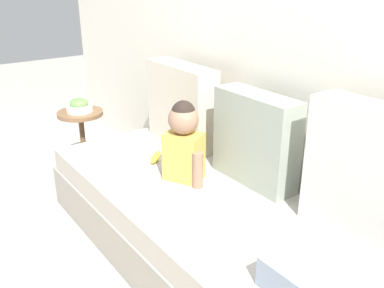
{
  "coord_description": "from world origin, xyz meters",
  "views": [
    {
      "loc": [
        1.49,
        -1.16,
        1.46
      ],
      "look_at": [
        -0.12,
        0.0,
        0.64
      ],
      "focal_mm": 40.2,
      "sensor_mm": 36.0,
      "label": 1
    }
  ],
  "objects_px": {
    "toddler": "(184,140)",
    "fruit_bowl": "(79,106)",
    "couch": "(206,231)",
    "folded_blanket": "(327,286)",
    "throw_pillow_left": "(182,105)",
    "side_table": "(81,125)",
    "throw_pillow_center": "(255,139)",
    "throw_pillow_right": "(374,178)",
    "banana": "(156,157)"
  },
  "relations": [
    {
      "from": "fruit_bowl",
      "to": "side_table",
      "type": "bearing_deg",
      "value": 0.0
    },
    {
      "from": "throw_pillow_right",
      "to": "banana",
      "type": "relative_size",
      "value": 3.42
    },
    {
      "from": "couch",
      "to": "toddler",
      "type": "distance_m",
      "value": 0.49
    },
    {
      "from": "throw_pillow_left",
      "to": "side_table",
      "type": "height_order",
      "value": "throw_pillow_left"
    },
    {
      "from": "toddler",
      "to": "fruit_bowl",
      "type": "bearing_deg",
      "value": -176.32
    },
    {
      "from": "couch",
      "to": "side_table",
      "type": "bearing_deg",
      "value": -178.18
    },
    {
      "from": "banana",
      "to": "fruit_bowl",
      "type": "distance_m",
      "value": 0.96
    },
    {
      "from": "throw_pillow_left",
      "to": "folded_blanket",
      "type": "xyz_separation_m",
      "value": [
        1.48,
        -0.42,
        -0.2
      ]
    },
    {
      "from": "throw_pillow_center",
      "to": "throw_pillow_right",
      "type": "bearing_deg",
      "value": 0.0
    },
    {
      "from": "throw_pillow_left",
      "to": "throw_pillow_center",
      "type": "relative_size",
      "value": 1.13
    },
    {
      "from": "throw_pillow_right",
      "to": "folded_blanket",
      "type": "height_order",
      "value": "throw_pillow_right"
    },
    {
      "from": "throw_pillow_left",
      "to": "fruit_bowl",
      "type": "relative_size",
      "value": 2.84
    },
    {
      "from": "toddler",
      "to": "banana",
      "type": "distance_m",
      "value": 0.36
    },
    {
      "from": "throw_pillow_left",
      "to": "throw_pillow_center",
      "type": "distance_m",
      "value": 0.68
    },
    {
      "from": "fruit_bowl",
      "to": "throw_pillow_right",
      "type": "bearing_deg",
      "value": 9.58
    },
    {
      "from": "throw_pillow_center",
      "to": "toddler",
      "type": "relative_size",
      "value": 1.13
    },
    {
      "from": "folded_blanket",
      "to": "fruit_bowl",
      "type": "distance_m",
      "value": 2.3
    },
    {
      "from": "couch",
      "to": "throw_pillow_right",
      "type": "xyz_separation_m",
      "value": [
        0.67,
        0.32,
        0.49
      ]
    },
    {
      "from": "throw_pillow_left",
      "to": "banana",
      "type": "relative_size",
      "value": 3.31
    },
    {
      "from": "banana",
      "to": "throw_pillow_center",
      "type": "bearing_deg",
      "value": 28.03
    },
    {
      "from": "folded_blanket",
      "to": "throw_pillow_left",
      "type": "bearing_deg",
      "value": 164.1
    },
    {
      "from": "side_table",
      "to": "fruit_bowl",
      "type": "xyz_separation_m",
      "value": [
        0.0,
        0.0,
        0.15
      ]
    },
    {
      "from": "throw_pillow_left",
      "to": "banana",
      "type": "height_order",
      "value": "throw_pillow_left"
    },
    {
      "from": "toddler",
      "to": "side_table",
      "type": "bearing_deg",
      "value": -176.32
    },
    {
      "from": "fruit_bowl",
      "to": "couch",
      "type": "bearing_deg",
      "value": 1.82
    },
    {
      "from": "couch",
      "to": "folded_blanket",
      "type": "distance_m",
      "value": 0.86
    },
    {
      "from": "toddler",
      "to": "side_table",
      "type": "xyz_separation_m",
      "value": [
        -1.25,
        -0.08,
        -0.26
      ]
    },
    {
      "from": "couch",
      "to": "folded_blanket",
      "type": "bearing_deg",
      "value": -7.36
    },
    {
      "from": "toddler",
      "to": "side_table",
      "type": "relative_size",
      "value": 0.95
    },
    {
      "from": "throw_pillow_center",
      "to": "side_table",
      "type": "distance_m",
      "value": 1.56
    },
    {
      "from": "couch",
      "to": "banana",
      "type": "relative_size",
      "value": 12.81
    },
    {
      "from": "throw_pillow_right",
      "to": "toddler",
      "type": "bearing_deg",
      "value": -162.72
    },
    {
      "from": "throw_pillow_left",
      "to": "throw_pillow_center",
      "type": "height_order",
      "value": "throw_pillow_left"
    },
    {
      "from": "throw_pillow_left",
      "to": "throw_pillow_center",
      "type": "xyz_separation_m",
      "value": [
        0.67,
        0.0,
        -0.02
      ]
    },
    {
      "from": "throw_pillow_right",
      "to": "banana",
      "type": "bearing_deg",
      "value": -166.75
    },
    {
      "from": "throw_pillow_right",
      "to": "folded_blanket",
      "type": "relative_size",
      "value": 1.45
    },
    {
      "from": "toddler",
      "to": "fruit_bowl",
      "type": "xyz_separation_m",
      "value": [
        -1.25,
        -0.08,
        -0.11
      ]
    },
    {
      "from": "toddler",
      "to": "throw_pillow_center",
      "type": "bearing_deg",
      "value": 49.67
    },
    {
      "from": "folded_blanket",
      "to": "throw_pillow_right",
      "type": "bearing_deg",
      "value": 107.56
    },
    {
      "from": "throw_pillow_center",
      "to": "toddler",
      "type": "height_order",
      "value": "throw_pillow_center"
    },
    {
      "from": "toddler",
      "to": "throw_pillow_right",
      "type": "bearing_deg",
      "value": 17.28
    },
    {
      "from": "side_table",
      "to": "folded_blanket",
      "type": "bearing_deg",
      "value": -1.42
    },
    {
      "from": "side_table",
      "to": "throw_pillow_left",
      "type": "bearing_deg",
      "value": 24.17
    },
    {
      "from": "throw_pillow_right",
      "to": "toddler",
      "type": "xyz_separation_m",
      "value": [
        -0.92,
        -0.29,
        -0.07
      ]
    },
    {
      "from": "throw_pillow_right",
      "to": "toddler",
      "type": "distance_m",
      "value": 0.96
    },
    {
      "from": "couch",
      "to": "side_table",
      "type": "distance_m",
      "value": 1.5
    },
    {
      "from": "throw_pillow_left",
      "to": "toddler",
      "type": "distance_m",
      "value": 0.52
    },
    {
      "from": "couch",
      "to": "fruit_bowl",
      "type": "bearing_deg",
      "value": -178.18
    },
    {
      "from": "throw_pillow_right",
      "to": "throw_pillow_left",
      "type": "bearing_deg",
      "value": 180.0
    },
    {
      "from": "folded_blanket",
      "to": "fruit_bowl",
      "type": "bearing_deg",
      "value": 178.58
    }
  ]
}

